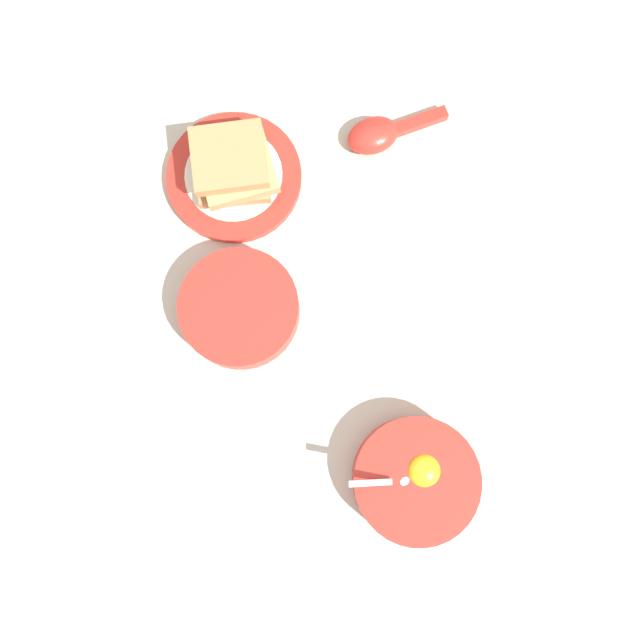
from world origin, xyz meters
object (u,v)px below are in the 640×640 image
Objects in this scene: soup_spoon at (379,134)px; congee_bowl at (240,309)px; toast_sandwich at (233,166)px; egg_bowl at (415,479)px; toast_plate at (234,177)px.

congee_bowl is (0.28, 0.08, 0.01)m from soup_spoon.
toast_sandwich reaches higher than soup_spoon.
egg_bowl is at bearing 56.30° from soup_spoon.
soup_spoon is 0.29m from congee_bowl.
congee_bowl is at bearing 55.17° from toast_sandwich.
congee_bowl is (0.10, 0.15, 0.02)m from toast_plate.
toast_sandwich is 0.89× the size of soup_spoon.
toast_plate is at bearing -21.48° from soup_spoon.
egg_bowl reaches higher than toast_plate.
toast_plate is 1.20× the size of congee_bowl.
soup_spoon is (-0.18, 0.07, 0.01)m from toast_plate.
toast_plate is 0.03m from toast_sandwich.
egg_bowl is 1.00× the size of congee_bowl.
soup_spoon is at bearing -165.06° from congee_bowl.
congee_bowl reaches higher than toast_plate.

